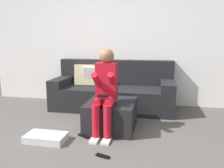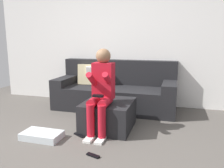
{
  "view_description": "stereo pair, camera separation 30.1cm",
  "coord_description": "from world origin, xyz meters",
  "px_view_note": "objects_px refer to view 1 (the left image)",
  "views": [
    {
      "loc": [
        0.96,
        -2.23,
        1.28
      ],
      "look_at": [
        0.23,
        1.4,
        0.57
      ],
      "focal_mm": 36.83,
      "sensor_mm": 36.0,
      "label": 1
    },
    {
      "loc": [
        1.25,
        -2.16,
        1.28
      ],
      "look_at": [
        0.23,
        1.4,
        0.57
      ],
      "focal_mm": 36.83,
      "sensor_mm": 36.0,
      "label": 2
    }
  ],
  "objects_px": {
    "remote_near_ottoman": "(103,156)",
    "remote_by_storage_bin": "(84,136)",
    "ottoman": "(111,115)",
    "storage_bin": "(46,138)",
    "couch_sectional": "(112,91)",
    "person_seated": "(105,88)"
  },
  "relations": [
    {
      "from": "remote_near_ottoman",
      "to": "remote_by_storage_bin",
      "type": "bearing_deg",
      "value": 146.82
    },
    {
      "from": "ottoman",
      "to": "remote_near_ottoman",
      "type": "relative_size",
      "value": 4.61
    },
    {
      "from": "remote_near_ottoman",
      "to": "remote_by_storage_bin",
      "type": "height_order",
      "value": "same"
    },
    {
      "from": "ottoman",
      "to": "storage_bin",
      "type": "distance_m",
      "value": 0.96
    },
    {
      "from": "storage_bin",
      "to": "remote_near_ottoman",
      "type": "bearing_deg",
      "value": -17.44
    },
    {
      "from": "couch_sectional",
      "to": "ottoman",
      "type": "xyz_separation_m",
      "value": [
        0.19,
        -1.02,
        -0.13
      ]
    },
    {
      "from": "storage_bin",
      "to": "remote_by_storage_bin",
      "type": "height_order",
      "value": "storage_bin"
    },
    {
      "from": "remote_near_ottoman",
      "to": "person_seated",
      "type": "bearing_deg",
      "value": 118.52
    },
    {
      "from": "person_seated",
      "to": "remote_near_ottoman",
      "type": "distance_m",
      "value": 0.93
    },
    {
      "from": "person_seated",
      "to": "remote_near_ottoman",
      "type": "bearing_deg",
      "value": -79.73
    },
    {
      "from": "storage_bin",
      "to": "remote_near_ottoman",
      "type": "distance_m",
      "value": 0.85
    },
    {
      "from": "couch_sectional",
      "to": "storage_bin",
      "type": "height_order",
      "value": "couch_sectional"
    },
    {
      "from": "couch_sectional",
      "to": "remote_near_ottoman",
      "type": "height_order",
      "value": "couch_sectional"
    },
    {
      "from": "ottoman",
      "to": "person_seated",
      "type": "xyz_separation_m",
      "value": [
        -0.04,
        -0.18,
        0.44
      ]
    },
    {
      "from": "person_seated",
      "to": "couch_sectional",
      "type": "bearing_deg",
      "value": 96.73
    },
    {
      "from": "couch_sectional",
      "to": "remote_by_storage_bin",
      "type": "distance_m",
      "value": 1.45
    },
    {
      "from": "person_seated",
      "to": "storage_bin",
      "type": "relative_size",
      "value": 2.26
    },
    {
      "from": "storage_bin",
      "to": "couch_sectional",
      "type": "bearing_deg",
      "value": 71.46
    },
    {
      "from": "person_seated",
      "to": "remote_by_storage_bin",
      "type": "xyz_separation_m",
      "value": [
        -0.25,
        -0.2,
        -0.63
      ]
    },
    {
      "from": "person_seated",
      "to": "remote_near_ottoman",
      "type": "relative_size",
      "value": 7.16
    },
    {
      "from": "remote_near_ottoman",
      "to": "remote_by_storage_bin",
      "type": "relative_size",
      "value": 0.86
    },
    {
      "from": "ottoman",
      "to": "couch_sectional",
      "type": "bearing_deg",
      "value": 100.26
    }
  ]
}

